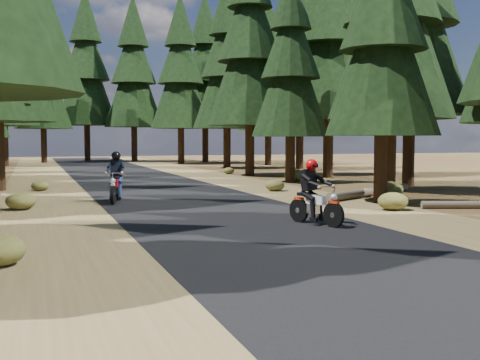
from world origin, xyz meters
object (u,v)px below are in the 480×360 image
Objects in this scene: rider_lead at (316,203)px; rider_follow at (116,186)px; log_far at (477,205)px; log_near at (371,192)px.

rider_lead is 7.99m from rider_follow.
rider_lead is (-6.29, -1.54, 0.43)m from log_far.
log_far is 6.49m from rider_lead.
log_far is 1.80× the size of rider_lead.
rider_follow reaches higher than log_near.
log_far is at bearing 168.32° from rider_follow.
log_near is 8.07m from rider_lead.
log_near is at bearing -169.29° from rider_follow.
rider_lead is at bearing -147.20° from log_far.
log_near is 2.97× the size of rider_lead.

